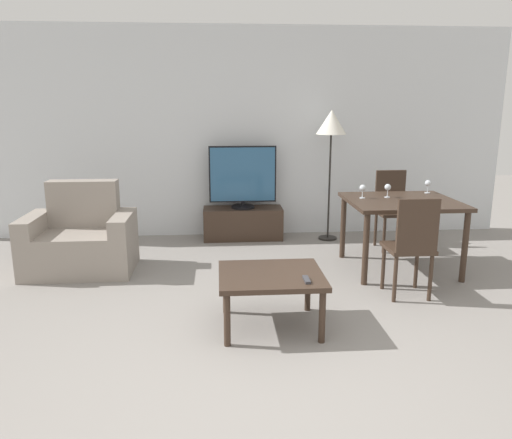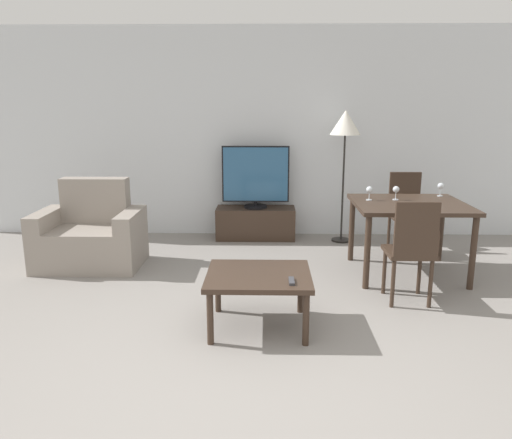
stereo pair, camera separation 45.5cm
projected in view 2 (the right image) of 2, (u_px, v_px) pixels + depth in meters
The scene contains 14 objects.
ground_plane at pixel (222, 394), 3.05m from camera, with size 18.00×18.00×0.00m, color gray.
wall_back at pixel (246, 133), 6.54m from camera, with size 7.28×0.06×2.70m.
armchair at pixel (91, 237), 5.43m from camera, with size 1.09×0.74×0.93m.
tv_stand at pixel (256, 223), 6.53m from camera, with size 1.02×0.39×0.41m.
tv at pixel (256, 177), 6.39m from camera, with size 0.86×0.30×0.80m.
coffee_table at pixel (259, 280), 3.89m from camera, with size 0.81×0.70×0.45m.
dining_table at pixel (409, 211), 5.07m from camera, with size 1.12×1.01×0.76m.
dining_chair_near at pixel (412, 247), 4.32m from camera, with size 0.40×0.40×0.94m.
dining_chair_far at pixel (406, 208), 5.89m from camera, with size 0.40×0.40×0.94m.
floor_lamp at pixel (345, 127), 6.12m from camera, with size 0.38×0.38×1.66m.
remote_primary at pixel (292, 281), 3.68m from camera, with size 0.04×0.15×0.02m.
wine_glass_left at pixel (396, 190), 5.16m from camera, with size 0.07×0.07×0.15m.
wine_glass_center at pixel (441, 187), 5.37m from camera, with size 0.07×0.07×0.15m.
wine_glass_right at pixel (369, 191), 5.15m from camera, with size 0.07×0.07×0.15m.
Camera 2 is at (0.27, -2.72, 1.74)m, focal length 35.00 mm.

